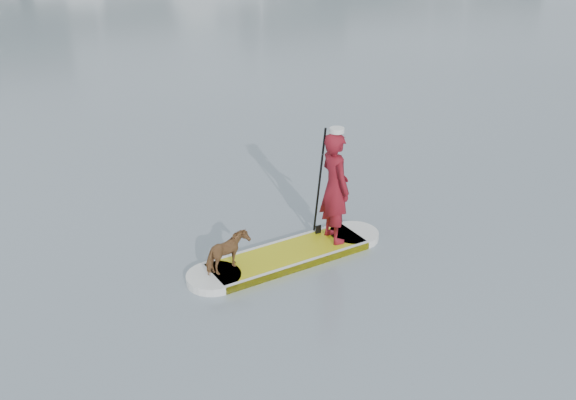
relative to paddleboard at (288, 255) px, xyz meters
name	(u,v)px	position (x,y,z in m)	size (l,w,h in m)	color
ground	(462,281)	(2.14, -1.46, -0.06)	(140.00, 140.00, 0.00)	slate
paddleboard	(288,255)	(0.00, 0.00, 0.00)	(3.26, 1.26, 0.12)	gold
paddler	(335,187)	(0.82, 0.15, 0.95)	(0.65, 0.42, 1.77)	maroon
white_cap	(337,130)	(0.82, 0.15, 1.87)	(0.22, 0.22, 0.07)	silver
dog	(227,253)	(-1.00, -0.19, 0.35)	(0.31, 0.69, 0.58)	brown
paddle	(319,195)	(0.67, 0.40, 0.74)	(0.10, 0.30, 2.00)	black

